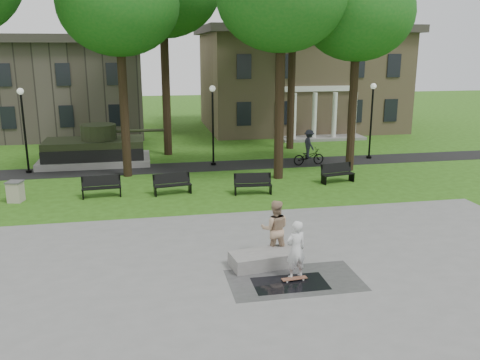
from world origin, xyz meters
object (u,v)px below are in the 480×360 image
object	(u,v)px
friend_watching	(275,229)
trash_bin	(15,191)
skateboarder	(296,250)
concrete_block	(265,259)
cyclist	(309,151)
park_bench_0	(102,186)

from	to	relation	value
friend_watching	trash_bin	distance (m)	13.08
skateboarder	concrete_block	bearing A→B (deg)	-71.78
friend_watching	cyclist	xyz separation A→B (m)	(5.56, 13.17, -0.13)
park_bench_0	trash_bin	distance (m)	3.80
cyclist	park_bench_0	size ratio (longest dim) A/B	1.16
skateboarder	trash_bin	xyz separation A→B (m)	(-10.19, 10.13, -0.45)
cyclist	trash_bin	size ratio (longest dim) A/B	2.22
cyclist	trash_bin	world-z (taller)	cyclist
skateboarder	trash_bin	world-z (taller)	skateboarder
friend_watching	trash_bin	xyz separation A→B (m)	(-9.99, 8.44, -0.52)
concrete_block	friend_watching	size ratio (longest dim) A/B	1.12
skateboarder	cyclist	bearing A→B (deg)	-124.59
cyclist	friend_watching	bearing A→B (deg)	152.62
friend_watching	skateboarder	bearing A→B (deg)	107.68
skateboarder	cyclist	xyz separation A→B (m)	(5.36, 14.86, -0.06)
concrete_block	trash_bin	world-z (taller)	trash_bin
concrete_block	cyclist	world-z (taller)	cyclist
cyclist	concrete_block	bearing A→B (deg)	151.85
skateboarder	friend_watching	size ratio (longest dim) A/B	0.93
cyclist	park_bench_0	xyz separation A→B (m)	(-11.75, -4.66, -0.35)
friend_watching	cyclist	world-z (taller)	cyclist
trash_bin	cyclist	bearing A→B (deg)	16.94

